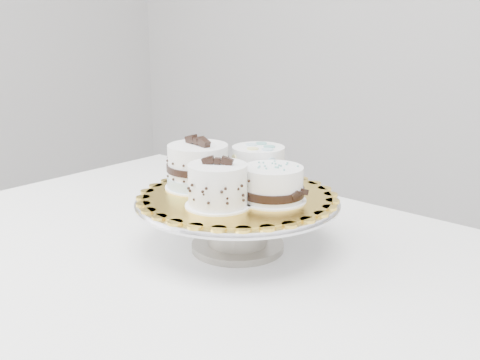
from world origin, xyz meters
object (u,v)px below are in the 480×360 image
Objects in this scene: cake_ribbon at (273,185)px; table at (219,296)px; cake_swirl at (218,186)px; cake_banded at (198,168)px; cake_stand at (238,214)px; cake_board at (238,196)px; cake_dots at (258,165)px.

table is at bearing -128.67° from cake_ribbon.
cake_banded reaches higher than cake_swirl.
cake_banded is (-0.08, -0.00, 0.07)m from cake_stand.
cake_dots reaches higher than cake_board.
cake_dots is at bearing 96.41° from cake_stand.
cake_board reaches higher than cake_stand.
cake_swirl is 0.97× the size of cake_banded.
cake_ribbon is at bearing 7.15° from cake_stand.
table is 10.94× the size of cake_swirl.
cake_dots is at bearing 96.41° from cake_board.
cake_board is 0.09m from cake_dots.
cake_banded is at bearing 120.36° from cake_swirl.
cake_stand is at bearing 180.00° from cake_board.
cake_banded is at bearing -177.87° from cake_stand.
cake_stand is at bearing -98.19° from cake_dots.
cake_ribbon reaches higher than table.
table is 0.23m from cake_banded.
cake_dots is 0.10m from cake_ribbon.
cake_swirl is at bearing -118.68° from cake_ribbon.
cake_dots is at bearing 146.85° from cake_ribbon.
cake_board is at bearing -163.91° from cake_ribbon.
cake_swirl reaches higher than cake_ribbon.
cake_banded is 0.15m from cake_ribbon.
cake_stand is 0.09m from cake_ribbon.
cake_dots is (-0.01, 0.08, 0.07)m from cake_stand.
cake_board is (0.00, 0.00, 0.03)m from cake_stand.
cake_board is at bearing 95.37° from table.
cake_banded reaches higher than table.
cake_stand is 3.01× the size of cake_dots.
cake_swirl is (0.01, -0.07, 0.04)m from cake_board.
table is 10.60× the size of cake_banded.
cake_banded is at bearing -148.22° from cake_dots.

